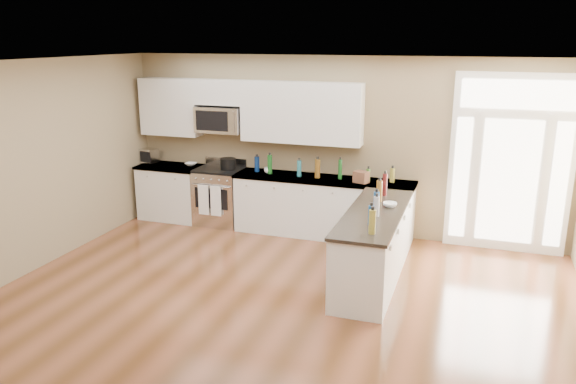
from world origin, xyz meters
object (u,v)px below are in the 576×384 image
Objects in this scene: kitchen_range at (220,196)px; peninsula_cabinet at (373,249)px; toaster_oven at (149,156)px; stockpot at (228,163)px.

peninsula_cabinet is at bearing -26.67° from kitchen_range.
kitchen_range is 1.51m from toaster_oven.
stockpot is (-2.72, 1.47, 0.62)m from peninsula_cabinet.
kitchen_range is at bearing -171.35° from stockpot.
kitchen_range reaches higher than peninsula_cabinet.
peninsula_cabinet is 8.89× the size of stockpot.
stockpot is at bearing 8.65° from kitchen_range.
toaster_oven reaches higher than stockpot.
peninsula_cabinet is 3.15m from stockpot.
toaster_oven is at bearing 160.08° from peninsula_cabinet.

